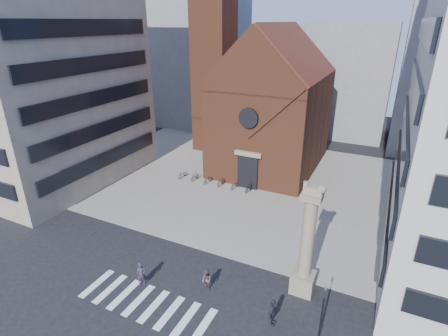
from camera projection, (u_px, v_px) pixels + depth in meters
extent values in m
plane|color=black|center=(164.00, 275.00, 27.00)|extent=(120.00, 120.00, 0.00)
cube|color=gray|center=(254.00, 181.00, 42.73)|extent=(46.00, 30.00, 0.05)
cube|color=brown|center=(272.00, 122.00, 45.37)|extent=(12.00, 16.00, 12.00)
cube|color=brown|center=(276.00, 74.00, 43.36)|extent=(12.00, 15.40, 12.00)
cube|color=brown|center=(251.00, 84.00, 36.45)|extent=(11.76, 0.50, 11.76)
cylinder|color=black|center=(248.00, 118.00, 37.44)|extent=(2.20, 0.30, 2.20)
cube|color=black|center=(248.00, 173.00, 40.18)|extent=(2.40, 0.30, 4.00)
cube|color=gray|center=(248.00, 154.00, 39.24)|extent=(3.20, 0.40, 0.50)
cube|color=brown|center=(214.00, 45.00, 48.36)|extent=(5.00, 5.00, 30.00)
cube|color=tan|center=(33.00, 69.00, 39.85)|extent=(18.00, 20.00, 26.00)
cube|color=gray|center=(196.00, 63.00, 63.88)|extent=(16.00, 14.00, 22.00)
cube|color=gray|center=(346.00, 80.00, 58.37)|extent=(14.00, 12.00, 18.00)
cube|color=gray|center=(303.00, 282.00, 25.18)|extent=(1.60, 1.60, 1.50)
cylinder|color=gray|center=(308.00, 238.00, 23.71)|extent=(0.90, 0.90, 6.00)
cube|color=gray|center=(312.00, 196.00, 22.46)|extent=(1.30, 1.30, 0.40)
cube|color=gray|center=(313.00, 191.00, 22.31)|extent=(1.20, 0.50, 0.55)
sphere|color=gray|center=(322.00, 189.00, 21.99)|extent=(0.56, 0.56, 0.56)
cube|color=gray|center=(306.00, 184.00, 22.35)|extent=(0.25, 0.15, 0.35)
cylinder|color=black|center=(321.00, 321.00, 20.67)|extent=(0.12, 0.12, 3.50)
imported|color=black|center=(325.00, 292.00, 19.83)|extent=(0.13, 0.16, 0.80)
imported|color=#312939|center=(141.00, 274.00, 25.67)|extent=(0.82, 0.77, 1.89)
imported|color=#534442|center=(207.00, 280.00, 25.26)|extent=(0.99, 0.92, 1.63)
imported|color=#27262E|center=(272.00, 312.00, 22.25)|extent=(0.49, 1.15, 1.95)
imported|color=black|center=(183.00, 174.00, 43.41)|extent=(0.84, 1.73, 0.87)
imported|color=black|center=(195.00, 177.00, 42.68)|extent=(0.71, 1.66, 0.97)
imported|color=black|center=(208.00, 180.00, 41.99)|extent=(0.84, 1.73, 0.87)
imported|color=black|center=(221.00, 182.00, 41.26)|extent=(0.71, 1.66, 0.97)
imported|color=black|center=(235.00, 185.00, 40.56)|extent=(0.84, 1.73, 0.87)
imported|color=black|center=(249.00, 188.00, 39.83)|extent=(0.71, 1.66, 0.97)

